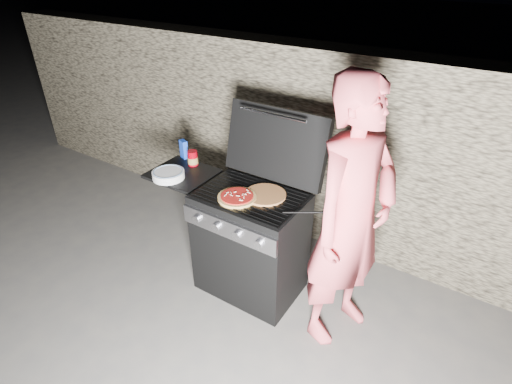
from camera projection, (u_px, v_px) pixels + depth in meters
The scene contains 10 objects.
ground at pixel (251, 285), 3.42m from camera, with size 50.00×50.00×0.00m, color #454342.
stone_wall at pixel (313, 146), 3.71m from camera, with size 8.00×0.35×1.80m, color #786D55.
gas_grill at pixel (226, 233), 3.30m from camera, with size 1.34×0.79×0.91m, color black, non-canonical shape.
pizza_topped at pixel (237, 197), 2.89m from camera, with size 0.28×0.28×0.03m, color #B69547, non-canonical shape.
pizza_plain at pixel (265, 195), 2.93m from camera, with size 0.31×0.31×0.02m, color tan.
sauce_jar at pixel (193, 158), 3.34m from camera, with size 0.08×0.08×0.13m, color #86000B.
blue_carton at pixel (184, 149), 3.45m from camera, with size 0.08×0.04×0.16m, color #123ABA.
plate_stack at pixel (168, 175), 3.17m from camera, with size 0.25×0.25×0.06m, color white.
person at pixel (351, 220), 2.58m from camera, with size 0.70×0.46×1.92m, color #CD4B54.
tongs at pixel (319, 212), 2.66m from camera, with size 0.01×0.01×0.50m, color black.
Camera 1 is at (1.40, -2.09, 2.45)m, focal length 28.00 mm.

